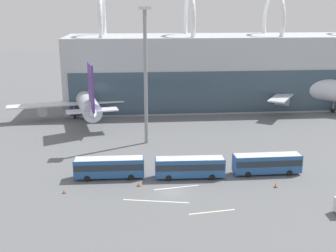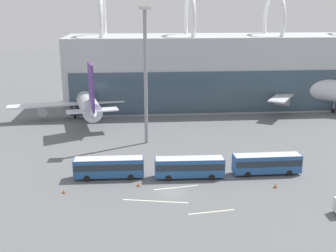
# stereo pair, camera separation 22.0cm
# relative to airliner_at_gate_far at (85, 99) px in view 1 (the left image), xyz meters

# --- Properties ---
(ground_plane) EXTENTS (440.00, 440.00, 0.00)m
(ground_plane) POSITION_rel_airliner_at_gate_far_xyz_m (17.36, -46.32, -4.70)
(ground_plane) COLOR slate
(airliner_at_gate_far) EXTENTS (37.03, 38.95, 15.29)m
(airliner_at_gate_far) POSITION_rel_airliner_at_gate_far_xyz_m (0.00, 0.00, 0.00)
(airliner_at_gate_far) COLOR silver
(airliner_at_gate_far) RESTS_ON ground_plane
(airliner_parked_remote) EXTENTS (31.77, 29.64, 15.52)m
(airliner_parked_remote) POSITION_rel_airliner_at_gate_far_xyz_m (55.72, 4.46, 1.25)
(airliner_parked_remote) COLOR silver
(airliner_parked_remote) RESTS_ON ground_plane
(shuttle_bus_0) EXTENTS (11.28, 2.76, 3.40)m
(shuttle_bus_0) POSITION_rel_airliner_at_gate_far_xyz_m (7.72, -39.96, -2.71)
(shuttle_bus_0) COLOR #285693
(shuttle_bus_0) RESTS_ON ground_plane
(shuttle_bus_1) EXTENTS (11.32, 2.93, 3.40)m
(shuttle_bus_1) POSITION_rel_airliner_at_gate_far_xyz_m (20.71, -41.02, -2.71)
(shuttle_bus_1) COLOR #285693
(shuttle_bus_1) RESTS_ON ground_plane
(shuttle_bus_2) EXTENTS (11.26, 2.68, 3.40)m
(shuttle_bus_2) POSITION_rel_airliner_at_gate_far_xyz_m (33.71, -40.53, -2.71)
(shuttle_bus_2) COLOR #285693
(shuttle_bus_2) RESTS_ON ground_plane
(floodlight_mast) EXTENTS (2.31, 2.31, 26.93)m
(floodlight_mast) POSITION_rel_airliner_at_gate_far_xyz_m (14.45, -22.05, 11.04)
(floodlight_mast) COLOR gray
(floodlight_mast) RESTS_ON ground_plane
(lane_stripe_0) EXTENTS (6.55, 1.10, 0.01)m
(lane_stripe_0) POSITION_rel_airliner_at_gate_far_xyz_m (22.11, -53.11, -4.70)
(lane_stripe_0) COLOR silver
(lane_stripe_0) RESTS_ON ground_plane
(lane_stripe_1) EXTENTS (9.39, 2.14, 0.01)m
(lane_stripe_1) POSITION_rel_airliner_at_gate_far_xyz_m (14.69, -49.16, -4.70)
(lane_stripe_1) COLOR silver
(lane_stripe_1) RESTS_ON ground_plane
(lane_stripe_2) EXTENTS (7.11, 1.37, 0.01)m
(lane_stripe_2) POSITION_rel_airliner_at_gate_far_xyz_m (18.19, -44.70, -4.70)
(lane_stripe_2) COLOR silver
(lane_stripe_2) RESTS_ON ground_plane
(traffic_cone_0) EXTENTS (0.53, 0.53, 0.63)m
(traffic_cone_0) POSITION_rel_airliner_at_gate_far_xyz_m (12.36, -43.69, -4.39)
(traffic_cone_0) COLOR black
(traffic_cone_0) RESTS_ON ground_plane
(traffic_cone_1) EXTENTS (0.52, 0.52, 0.73)m
(traffic_cone_1) POSITION_rel_airliner_at_gate_far_xyz_m (33.41, -46.05, -4.34)
(traffic_cone_1) COLOR black
(traffic_cone_1) RESTS_ON ground_plane
(traffic_cone_2) EXTENTS (0.46, 0.46, 0.64)m
(traffic_cone_2) POSITION_rel_airliner_at_gate_far_xyz_m (1.17, -45.29, -4.39)
(traffic_cone_2) COLOR black
(traffic_cone_2) RESTS_ON ground_plane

